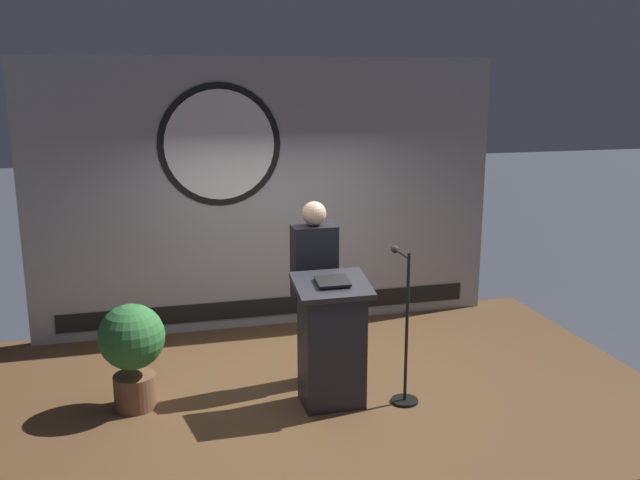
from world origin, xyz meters
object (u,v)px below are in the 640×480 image
at_px(speaker_person, 314,292).
at_px(microphone_stand, 404,350).
at_px(podium, 332,343).
at_px(potted_plant, 132,347).

height_order(speaker_person, microphone_stand, speaker_person).
bearing_deg(microphone_stand, speaker_person, 138.63).
xyz_separation_m(podium, microphone_stand, (0.63, -0.10, -0.10)).
distance_m(podium, speaker_person, 0.58).
distance_m(speaker_person, microphone_stand, 0.97).
height_order(podium, microphone_stand, microphone_stand).
xyz_separation_m(podium, speaker_person, (-0.03, 0.48, 0.32)).
relative_size(speaker_person, potted_plant, 1.85).
relative_size(speaker_person, microphone_stand, 1.26).
bearing_deg(potted_plant, microphone_stand, -11.23).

